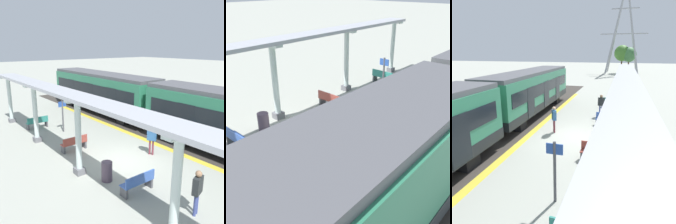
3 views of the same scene
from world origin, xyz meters
TOP-DOWN VIEW (x-y plane):
  - ground_plane at (0.00, 0.00)m, footprint 176.00×176.00m
  - tactile_edge_strip at (-2.87, 0.00)m, footprint 0.41×26.81m
  - trackbed at (-4.67, 0.00)m, footprint 3.20×38.81m
  - train_far_carriage at (-4.67, 4.08)m, footprint 2.65×12.23m
  - canopy_pillar_nearest at (2.62, -10.43)m, footprint 1.10×0.44m
  - canopy_pillar_second at (2.62, -5.29)m, footprint 1.10×0.44m
  - canopy_pillar_third at (2.62, -0.21)m, footprint 1.10×0.44m
  - canopy_beam at (2.62, -0.10)m, footprint 1.20×21.45m
  - bench_near_end at (1.54, 2.55)m, footprint 1.51×0.47m
  - bench_mid_platform at (1.62, -7.79)m, footprint 1.51×0.49m
  - bench_extra_slot at (1.49, -2.68)m, footprint 1.50×0.46m
  - trash_bin at (1.99, 1.05)m, footprint 0.48×0.48m
  - platform_info_sign at (0.50, -5.98)m, footprint 0.56×0.10m
  - passenger_waiting_near_edge at (-1.54, 0.33)m, footprint 0.42×0.53m

SIDE VIEW (x-z plane):
  - ground_plane at x=0.00m, z-range 0.00..0.00m
  - trackbed at x=-4.67m, z-range 0.00..0.01m
  - tactile_edge_strip at x=-2.87m, z-range 0.00..0.01m
  - bench_near_end at x=1.54m, z-range 0.01..0.87m
  - bench_mid_platform at x=1.62m, z-range 0.01..0.87m
  - bench_extra_slot at x=1.49m, z-range 0.01..0.87m
  - trash_bin at x=1.99m, z-range 0.00..0.89m
  - passenger_waiting_near_edge at x=-1.54m, z-range 0.21..1.88m
  - platform_info_sign at x=0.50m, z-range 0.23..2.43m
  - canopy_pillar_nearest at x=2.62m, z-range 0.03..3.57m
  - canopy_pillar_second at x=2.62m, z-range 0.03..3.57m
  - canopy_pillar_third at x=2.62m, z-range 0.03..3.57m
  - train_far_carriage at x=-4.67m, z-range 0.09..3.57m
  - canopy_beam at x=2.62m, z-range 3.55..3.71m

